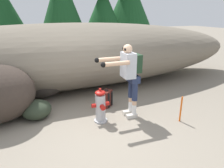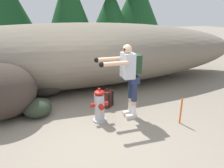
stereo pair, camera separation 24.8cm
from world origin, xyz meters
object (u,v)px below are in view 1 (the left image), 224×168
spare_backpack (106,99)px  fire_hydrant (101,107)px  utility_worker (129,72)px  boulder_mid (39,78)px  survey_stake (181,109)px  boulder_small (37,109)px

spare_backpack → fire_hydrant: bearing=110.4°
fire_hydrant → utility_worker: 0.99m
utility_worker → boulder_mid: bearing=-46.9°
spare_backpack → utility_worker: bearing=161.9°
fire_hydrant → boulder_mid: 2.38m
fire_hydrant → survey_stake: fire_hydrant is taller
utility_worker → survey_stake: bearing=148.4°
fire_hydrant → spare_backpack: 0.81m
fire_hydrant → spare_backpack: bearing=60.9°
utility_worker → spare_backpack: bearing=-66.5°
utility_worker → survey_stake: utility_worker is taller
spare_backpack → survey_stake: survey_stake is taller
survey_stake → boulder_mid: bearing=136.5°
boulder_mid → survey_stake: (2.86, -2.71, -0.26)m
boulder_small → survey_stake: survey_stake is taller
boulder_mid → boulder_small: 1.41m
spare_backpack → boulder_mid: (-1.57, 1.36, 0.34)m
survey_stake → spare_backpack: bearing=133.8°
utility_worker → boulder_mid: utility_worker is taller
boulder_small → spare_backpack: bearing=-0.3°
survey_stake → fire_hydrant: bearing=158.7°
fire_hydrant → boulder_small: size_ratio=1.17×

